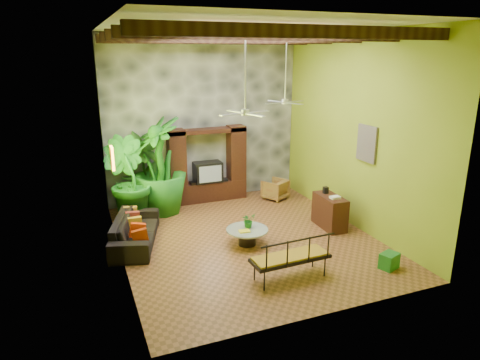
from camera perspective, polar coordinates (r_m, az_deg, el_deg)
name	(u,v)px	position (r m, az deg, el deg)	size (l,w,h in m)	color
ground	(246,238)	(10.76, 0.82, -7.79)	(7.00, 7.00, 0.00)	brown
ceiling	(247,26)	(9.82, 0.95, 19.84)	(6.00, 7.00, 0.02)	silver
back_wall	(203,119)	(13.25, -4.97, 8.10)	(6.00, 0.02, 5.00)	olive
left_wall	(113,150)	(9.29, -16.52, 3.83)	(0.02, 7.00, 5.00)	olive
right_wall	(354,131)	(11.46, 14.97, 6.27)	(0.02, 7.00, 5.00)	olive
stone_accent_wall	(204,119)	(13.19, -4.89, 8.06)	(5.98, 0.10, 4.98)	#3E4247
ceiling_beams	(247,37)	(9.81, 0.94, 18.56)	(5.95, 5.36, 0.22)	#311D0F
entertainment_center	(208,170)	(13.22, -4.34, 1.30)	(2.40, 0.55, 2.30)	black
ceiling_fan_front	(245,103)	(9.41, 0.70, 10.24)	(1.28, 1.28, 1.86)	silver
ceiling_fan_back	(285,94)	(11.61, 6.04, 11.36)	(1.28, 1.28, 1.86)	silver
wall_art_mask	(112,158)	(10.36, -16.67, 2.81)	(0.06, 0.32, 0.55)	gold
wall_art_painting	(367,144)	(11.01, 16.56, 4.67)	(0.06, 0.70, 0.90)	#255989
sofa	(135,230)	(10.68, -13.79, -6.51)	(2.34, 0.91, 0.68)	black
wicker_armchair	(275,189)	(13.53, 4.71, -1.23)	(0.67, 0.69, 0.63)	olive
tall_plant_a	(145,171)	(12.68, -12.61, 1.14)	(1.21, 0.82, 2.30)	#235716
tall_plant_b	(127,181)	(11.79, -14.87, -0.08)	(1.29, 1.04, 2.35)	#1C6C21
tall_plant_c	(159,166)	(12.28, -10.72, 1.86)	(1.55, 1.55, 2.76)	#1D6C1C
coffee_table	(247,235)	(10.35, 0.96, -7.28)	(1.01, 1.01, 0.40)	black
centerpiece_plant	(248,220)	(10.33, 1.13, -5.38)	(0.32, 0.28, 0.36)	#1A651F
yellow_tray	(244,231)	(10.14, 0.58, -6.83)	(0.25, 0.18, 0.03)	yellow
iron_bench	(292,256)	(8.77, 6.97, -10.04)	(1.67, 0.66, 0.57)	black
side_console	(330,212)	(11.52, 11.87, -4.15)	(0.48, 1.08, 0.86)	#321A10
green_bin	(389,261)	(9.84, 19.27, -10.14)	(0.39, 0.29, 0.34)	#217F24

